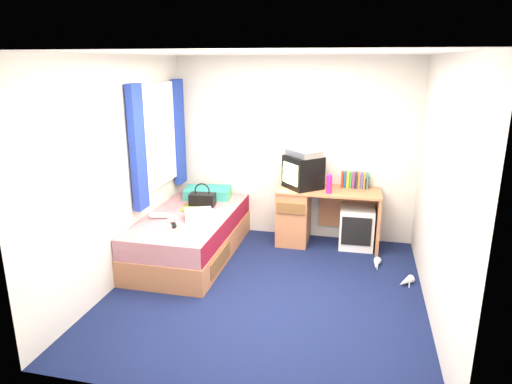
% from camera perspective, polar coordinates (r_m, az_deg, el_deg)
% --- Properties ---
extents(ground, '(3.40, 3.40, 0.00)m').
position_cam_1_polar(ground, '(4.91, 1.31, -12.26)').
color(ground, '#0C1438').
rests_on(ground, ground).
extents(room_shell, '(3.40, 3.40, 3.40)m').
position_cam_1_polar(room_shell, '(4.41, 1.43, 4.56)').
color(room_shell, white).
rests_on(room_shell, ground).
extents(bed, '(1.01, 2.00, 0.54)m').
position_cam_1_polar(bed, '(5.70, -8.11, -5.30)').
color(bed, '#C17B50').
rests_on(bed, ground).
extents(pillow, '(0.66, 0.48, 0.13)m').
position_cam_1_polar(pillow, '(6.22, -6.06, -0.09)').
color(pillow, '#1A65AD').
rests_on(pillow, bed).
extents(desk, '(1.30, 0.55, 0.75)m').
position_cam_1_polar(desk, '(6.02, 6.41, -2.66)').
color(desk, '#C17B50').
rests_on(desk, ground).
extents(storage_cube, '(0.44, 0.44, 0.53)m').
position_cam_1_polar(storage_cube, '(6.04, 12.47, -4.30)').
color(storage_cube, white).
rests_on(storage_cube, ground).
extents(crt_tv, '(0.57, 0.57, 0.42)m').
position_cam_1_polar(crt_tv, '(5.88, 5.88, 2.49)').
color(crt_tv, black).
rests_on(crt_tv, desk).
extents(vcr, '(0.50, 0.50, 0.08)m').
position_cam_1_polar(vcr, '(5.83, 5.99, 4.87)').
color(vcr, '#B4B5B7').
rests_on(vcr, crt_tv).
extents(book_row, '(0.34, 0.13, 0.20)m').
position_cam_1_polar(book_row, '(6.02, 12.24, 1.47)').
color(book_row, maroon).
rests_on(book_row, desk).
extents(picture_frame, '(0.05, 0.12, 0.14)m').
position_cam_1_polar(picture_frame, '(6.02, 13.71, 1.07)').
color(picture_frame, black).
rests_on(picture_frame, desk).
extents(pink_water_bottle, '(0.07, 0.07, 0.22)m').
position_cam_1_polar(pink_water_bottle, '(5.70, 9.13, 0.92)').
color(pink_water_bottle, '#D41D81').
rests_on(pink_water_bottle, desk).
extents(aerosol_can, '(0.07, 0.07, 0.20)m').
position_cam_1_polar(aerosol_can, '(5.95, 7.84, 1.51)').
color(aerosol_can, white).
rests_on(aerosol_can, desk).
extents(handbag, '(0.34, 0.21, 0.30)m').
position_cam_1_polar(handbag, '(5.87, -6.71, -0.90)').
color(handbag, black).
rests_on(handbag, bed).
extents(towel, '(0.40, 0.37, 0.11)m').
position_cam_1_polar(towel, '(5.41, -7.20, -2.80)').
color(towel, white).
rests_on(towel, bed).
extents(magazine, '(0.25, 0.31, 0.01)m').
position_cam_1_polar(magazine, '(5.80, -8.15, -1.99)').
color(magazine, '#EEF51B').
rests_on(magazine, bed).
extents(water_bottle, '(0.21, 0.12, 0.07)m').
position_cam_1_polar(water_bottle, '(5.50, -12.03, -2.89)').
color(water_bottle, silver).
rests_on(water_bottle, bed).
extents(colour_swatch_fan, '(0.23, 0.13, 0.01)m').
position_cam_1_polar(colour_swatch_fan, '(5.20, -10.13, -4.27)').
color(colour_swatch_fan, '#FDA638').
rests_on(colour_swatch_fan, bed).
extents(remote_control, '(0.13, 0.16, 0.02)m').
position_cam_1_polar(remote_control, '(5.23, -10.24, -4.11)').
color(remote_control, black).
rests_on(remote_control, bed).
extents(window_assembly, '(0.11, 1.42, 1.40)m').
position_cam_1_polar(window_assembly, '(5.75, -12.04, 6.60)').
color(window_assembly, silver).
rests_on(window_assembly, room_shell).
extents(white_heels, '(0.46, 0.62, 0.09)m').
position_cam_1_polar(white_heels, '(5.42, 16.45, -9.63)').
color(white_heels, white).
rests_on(white_heels, ground).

